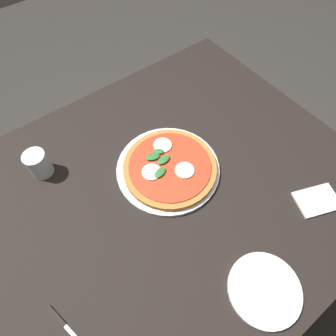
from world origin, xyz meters
TOP-DOWN VIEW (x-y plane):
  - ground_plane at (0.00, 0.00)m, footprint 6.00×6.00m
  - dining_table at (0.00, 0.00)m, footprint 1.29×1.05m
  - serving_tray at (-0.06, -0.05)m, footprint 0.34×0.34m
  - pizza at (-0.06, -0.05)m, footprint 0.30×0.30m
  - plate_white at (-0.04, 0.40)m, footprint 0.19×0.19m
  - napkin at (-0.36, 0.32)m, footprint 0.15×0.13m
  - knife at (0.41, 0.16)m, footprint 0.05×0.18m
  - glass_cup at (0.27, -0.29)m, footprint 0.07×0.07m

SIDE VIEW (x-z plane):
  - ground_plane at x=0.00m, z-range 0.00..0.00m
  - dining_table at x=0.00m, z-range 0.29..1.06m
  - knife at x=0.41m, z-range 0.77..0.78m
  - napkin at x=-0.36m, z-range 0.77..0.78m
  - serving_tray at x=-0.06m, z-range 0.77..0.78m
  - plate_white at x=-0.04m, z-range 0.77..0.79m
  - pizza at x=-0.06m, z-range 0.78..0.81m
  - glass_cup at x=0.27m, z-range 0.77..0.86m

